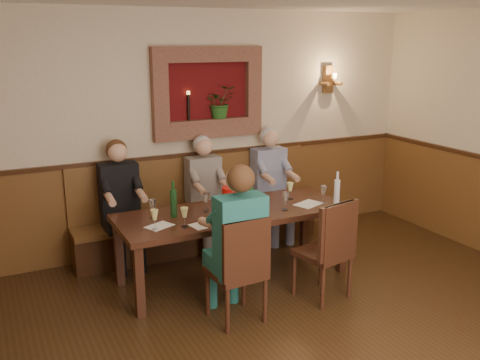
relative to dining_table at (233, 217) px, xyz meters
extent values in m
cube|color=#C2B193|center=(0.00, 1.15, 0.72)|extent=(6.00, 0.04, 2.80)
cube|color=brown|center=(0.00, 1.13, -0.13)|extent=(6.00, 0.04, 1.10)
cube|color=#381E0F|center=(0.00, 1.13, 0.45)|extent=(6.02, 0.06, 0.05)
cube|color=#500B0D|center=(0.20, 1.13, 1.17)|extent=(1.00, 0.02, 0.70)
cube|color=brown|center=(0.20, 1.09, 1.61)|extent=(1.36, 0.12, 0.18)
cube|color=brown|center=(0.20, 1.09, 0.73)|extent=(1.36, 0.12, 0.18)
cube|color=brown|center=(-0.39, 1.09, 1.17)|extent=(0.18, 0.12, 0.70)
cube|color=brown|center=(0.79, 1.09, 1.17)|extent=(0.18, 0.12, 0.70)
cube|color=brown|center=(0.20, 1.09, 0.84)|extent=(1.00, 0.14, 0.04)
imported|color=#22521C|center=(0.35, 1.09, 1.06)|extent=(0.35, 0.30, 0.39)
cylinder|color=black|center=(-0.05, 1.09, 1.01)|extent=(0.03, 0.03, 0.30)
cylinder|color=#FFBF59|center=(-0.05, 1.09, 1.18)|extent=(0.04, 0.04, 0.04)
cube|color=brown|center=(1.90, 1.10, 1.27)|extent=(0.12, 0.08, 0.35)
cylinder|color=brown|center=(1.80, 1.03, 1.22)|extent=(0.05, 0.18, 0.05)
cylinder|color=brown|center=(2.00, 1.03, 1.22)|extent=(0.05, 0.18, 0.05)
cylinder|color=#FFBF59|center=(1.90, 0.97, 1.32)|extent=(0.06, 0.06, 0.06)
cube|color=black|center=(0.00, 0.00, 0.04)|extent=(2.40, 0.90, 0.06)
cube|color=black|center=(-1.12, -0.37, -0.33)|extent=(0.08, 0.08, 0.69)
cube|color=black|center=(1.12, -0.37, -0.33)|extent=(0.08, 0.08, 0.69)
cube|color=black|center=(-1.12, 0.37, -0.33)|extent=(0.08, 0.08, 0.69)
cube|color=black|center=(1.12, 0.37, -0.33)|extent=(0.08, 0.08, 0.69)
cube|color=#381E0F|center=(0.00, 0.91, -0.48)|extent=(3.00, 0.40, 0.40)
cube|color=brown|center=(0.00, 0.91, -0.26)|extent=(3.00, 0.45, 0.06)
cube|color=brown|center=(0.00, 1.10, 0.10)|extent=(3.00, 0.06, 0.66)
cube|color=black|center=(-0.35, -0.78, -0.46)|extent=(0.45, 0.45, 0.42)
cube|color=black|center=(-0.35, -0.78, -0.23)|extent=(0.47, 0.47, 0.05)
cube|color=black|center=(-0.34, -0.98, 0.06)|extent=(0.44, 0.07, 0.53)
cube|color=black|center=(0.59, -0.76, -0.46)|extent=(0.50, 0.50, 0.42)
cube|color=black|center=(0.59, -0.76, -0.22)|extent=(0.53, 0.53, 0.05)
cube|color=black|center=(0.63, -0.96, 0.07)|extent=(0.44, 0.13, 0.53)
cube|color=black|center=(-0.95, 0.76, -0.45)|extent=(0.42, 0.44, 0.45)
cube|color=black|center=(-0.95, 0.93, 0.21)|extent=(0.42, 0.22, 0.54)
sphere|color=#D8A384|center=(-0.95, 0.89, 0.61)|extent=(0.21, 0.21, 0.21)
sphere|color=#4C2D19|center=(-0.95, 0.94, 0.63)|extent=(0.23, 0.23, 0.23)
cube|color=#5A5353|center=(0.05, 0.77, -0.45)|extent=(0.40, 0.42, 0.45)
cube|color=#5A5353|center=(0.05, 0.93, 0.19)|extent=(0.40, 0.21, 0.53)
sphere|color=#D8A384|center=(0.05, 0.89, 0.58)|extent=(0.20, 0.20, 0.20)
sphere|color=#B2B2B2|center=(0.05, 0.94, 0.60)|extent=(0.22, 0.22, 0.22)
cube|color=navy|center=(0.93, 0.76, -0.45)|extent=(0.42, 0.43, 0.45)
cube|color=navy|center=(0.93, 0.93, 0.20)|extent=(0.42, 0.22, 0.54)
sphere|color=#D8A384|center=(0.93, 0.89, 0.61)|extent=(0.21, 0.21, 0.21)
sphere|color=#B2B2B2|center=(0.93, 0.94, 0.63)|extent=(0.23, 0.23, 0.23)
cube|color=#1B5661|center=(-0.35, -0.70, -0.45)|extent=(0.43, 0.45, 0.45)
cube|color=#1B5661|center=(-0.35, -0.87, 0.22)|extent=(0.43, 0.23, 0.57)
sphere|color=#D8A384|center=(-0.35, -0.83, 0.64)|extent=(0.22, 0.22, 0.22)
sphere|color=#4C2D19|center=(-0.35, -0.88, 0.66)|extent=(0.24, 0.24, 0.24)
cylinder|color=red|center=(-0.03, -0.07, 0.21)|extent=(0.26, 0.26, 0.27)
cylinder|color=#19471E|center=(0.12, -0.12, 0.23)|extent=(0.09, 0.09, 0.32)
cylinder|color=#DD4C18|center=(0.12, -0.12, 0.44)|extent=(0.04, 0.04, 0.09)
cylinder|color=#19471E|center=(-0.62, 0.08, 0.21)|extent=(0.08, 0.08, 0.27)
cylinder|color=#19471E|center=(-0.62, 0.08, 0.39)|extent=(0.03, 0.03, 0.09)
cylinder|color=silver|center=(1.10, -0.27, 0.20)|extent=(0.08, 0.08, 0.26)
cylinder|color=silver|center=(1.10, -0.27, 0.38)|extent=(0.03, 0.03, 0.09)
cube|color=white|center=(-0.83, -0.12, 0.08)|extent=(0.30, 0.26, 0.00)
cube|color=white|center=(-0.07, -0.24, 0.08)|extent=(0.32, 0.25, 0.00)
cube|color=white|center=(0.81, -0.16, 0.08)|extent=(0.34, 0.30, 0.00)
cube|color=white|center=(-0.43, -0.28, 0.08)|extent=(0.31, 0.24, 0.00)
camera|label=1|loc=(-2.26, -4.72, 1.78)|focal=40.00mm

